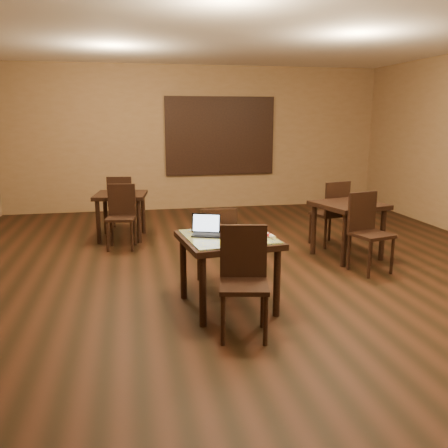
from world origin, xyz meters
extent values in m
plane|color=black|center=(0.00, 0.00, 0.00)|extent=(10.00, 10.00, 0.00)
cube|color=olive|center=(0.00, 5.00, 1.50)|extent=(8.00, 0.02, 3.00)
cube|color=silver|center=(0.00, 0.00, 3.00)|extent=(8.00, 10.00, 0.02)
cube|color=navy|center=(0.50, 4.97, 1.55)|extent=(2.20, 0.04, 1.50)
cube|color=black|center=(0.50, 4.95, 1.55)|extent=(2.34, 0.02, 1.64)
cylinder|color=black|center=(-0.80, -0.98, 0.35)|extent=(0.07, 0.07, 0.71)
cylinder|color=black|center=(-0.89, -0.23, 0.35)|extent=(0.07, 0.07, 0.71)
cylinder|color=black|center=(-0.04, -0.89, 0.35)|extent=(0.07, 0.07, 0.71)
cylinder|color=black|center=(-0.14, -0.13, 0.35)|extent=(0.07, 0.07, 0.71)
cube|color=black|center=(-0.47, -0.56, 0.72)|extent=(1.03, 1.03, 0.06)
cube|color=#1938A3|center=(-0.47, -0.56, 0.76)|extent=(0.94, 0.94, 0.02)
cylinder|color=black|center=(-0.68, -1.40, 0.23)|extent=(0.04, 0.04, 0.46)
cylinder|color=black|center=(-0.61, -1.04, 0.23)|extent=(0.04, 0.04, 0.46)
cylinder|color=black|center=(-0.32, -1.48, 0.23)|extent=(0.04, 0.04, 0.46)
cylinder|color=black|center=(-0.25, -1.12, 0.23)|extent=(0.04, 0.04, 0.46)
cube|color=black|center=(-0.47, -1.26, 0.48)|extent=(0.51, 0.51, 0.04)
cube|color=black|center=(-0.43, -1.07, 0.74)|extent=(0.43, 0.13, 0.49)
cylinder|color=black|center=(-0.30, 0.32, 0.22)|extent=(0.04, 0.04, 0.44)
cylinder|color=black|center=(-0.29, -0.03, 0.22)|extent=(0.04, 0.04, 0.44)
cylinder|color=black|center=(-0.65, 0.31, 0.22)|extent=(0.04, 0.04, 0.44)
cylinder|color=black|center=(-0.64, -0.04, 0.22)|extent=(0.04, 0.04, 0.44)
cube|color=black|center=(-0.47, 0.14, 0.46)|extent=(0.42, 0.42, 0.04)
cube|color=black|center=(-0.46, -0.04, 0.71)|extent=(0.41, 0.05, 0.47)
cube|color=black|center=(-0.67, -0.51, 0.77)|extent=(0.36, 0.30, 0.01)
cube|color=black|center=(-0.67, -0.40, 0.87)|extent=(0.30, 0.15, 0.20)
cube|color=silver|center=(-0.67, -0.41, 0.87)|extent=(0.27, 0.13, 0.17)
cylinder|color=white|center=(-0.25, -0.74, 0.77)|extent=(0.24, 0.24, 0.01)
cylinder|color=silver|center=(-0.35, -0.32, 0.77)|extent=(0.38, 0.38, 0.01)
cylinder|color=beige|center=(-0.35, -0.32, 0.78)|extent=(0.30, 0.30, 0.02)
torus|color=#D88845|center=(-0.35, -0.32, 0.78)|extent=(0.31, 0.31, 0.02)
cube|color=silver|center=(-0.33, -0.34, 0.79)|extent=(0.19, 0.26, 0.01)
cylinder|color=white|center=(-0.07, -0.70, 0.78)|extent=(0.07, 0.19, 0.04)
cylinder|color=#AE1515|center=(-0.07, -0.70, 0.78)|extent=(0.05, 0.04, 0.04)
cylinder|color=black|center=(1.31, 0.48, 0.37)|extent=(0.07, 0.07, 0.74)
cylinder|color=black|center=(1.14, 1.12, 0.37)|extent=(0.07, 0.07, 0.74)
cylinder|color=black|center=(1.95, 0.65, 0.37)|extent=(0.07, 0.07, 0.74)
cylinder|color=black|center=(1.78, 1.29, 0.37)|extent=(0.07, 0.07, 0.74)
cube|color=black|center=(1.55, 0.89, 0.75)|extent=(1.02, 1.02, 0.06)
cylinder|color=black|center=(1.41, -0.02, 0.23)|extent=(0.04, 0.04, 0.47)
cylinder|color=black|center=(1.32, 0.34, 0.23)|extent=(0.04, 0.04, 0.47)
cylinder|color=black|center=(1.78, 0.08, 0.23)|extent=(0.04, 0.04, 0.47)
cylinder|color=black|center=(1.68, 0.44, 0.23)|extent=(0.04, 0.04, 0.47)
cube|color=black|center=(1.55, 0.21, 0.49)|extent=(0.53, 0.53, 0.04)
cube|color=black|center=(1.50, 0.40, 0.76)|extent=(0.43, 0.15, 0.50)
cylinder|color=black|center=(1.68, 1.79, 0.23)|extent=(0.04, 0.04, 0.47)
cylinder|color=black|center=(1.78, 1.43, 0.23)|extent=(0.04, 0.04, 0.47)
cylinder|color=black|center=(1.32, 1.70, 0.23)|extent=(0.04, 0.04, 0.47)
cylinder|color=black|center=(1.41, 1.33, 0.23)|extent=(0.04, 0.04, 0.47)
cube|color=black|center=(1.55, 1.56, 0.49)|extent=(0.53, 0.53, 0.04)
cube|color=black|center=(1.60, 1.37, 0.76)|extent=(0.43, 0.15, 0.50)
cylinder|color=black|center=(-1.94, 2.33, 0.35)|extent=(0.07, 0.07, 0.70)
cylinder|color=black|center=(-1.85, 2.96, 0.35)|extent=(0.07, 0.07, 0.70)
cylinder|color=black|center=(-1.31, 2.25, 0.35)|extent=(0.07, 0.07, 0.70)
cylinder|color=black|center=(-1.23, 2.88, 0.35)|extent=(0.07, 0.07, 0.70)
cube|color=black|center=(-1.58, 2.61, 0.71)|extent=(0.89, 0.89, 0.06)
cylinder|color=black|center=(-1.78, 1.81, 0.22)|extent=(0.04, 0.04, 0.44)
cylinder|color=black|center=(-1.74, 2.16, 0.22)|extent=(0.04, 0.04, 0.44)
cylinder|color=black|center=(-1.43, 1.76, 0.22)|extent=(0.04, 0.04, 0.44)
cylinder|color=black|center=(-1.38, 2.12, 0.22)|extent=(0.04, 0.04, 0.44)
cube|color=black|center=(-1.58, 1.96, 0.46)|extent=(0.47, 0.47, 0.04)
cube|color=black|center=(-1.56, 2.15, 0.72)|extent=(0.42, 0.09, 0.47)
cylinder|color=black|center=(-1.38, 3.40, 0.22)|extent=(0.04, 0.04, 0.44)
cylinder|color=black|center=(-1.43, 3.05, 0.22)|extent=(0.04, 0.04, 0.44)
cylinder|color=black|center=(-1.74, 3.45, 0.22)|extent=(0.04, 0.04, 0.44)
cylinder|color=black|center=(-1.78, 3.09, 0.22)|extent=(0.04, 0.04, 0.44)
cube|color=black|center=(-1.58, 3.25, 0.46)|extent=(0.47, 0.47, 0.04)
cube|color=black|center=(-1.61, 3.06, 0.72)|extent=(0.42, 0.09, 0.47)
camera|label=1|loc=(-1.41, -5.12, 1.94)|focal=38.00mm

